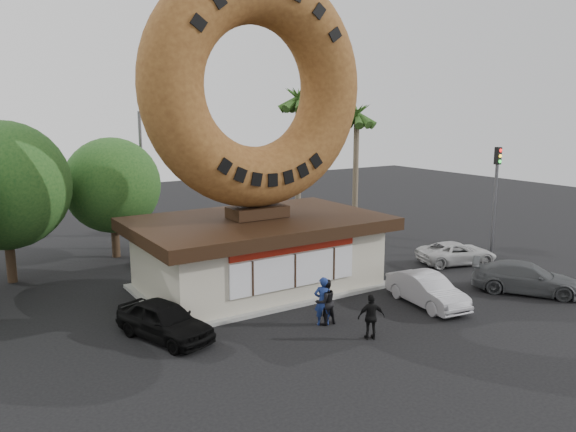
{
  "coord_description": "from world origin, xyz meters",
  "views": [
    {
      "loc": [
        -12.25,
        -15.73,
        8.13
      ],
      "look_at": [
        0.36,
        4.0,
        3.65
      ],
      "focal_mm": 35.0,
      "sensor_mm": 36.0,
      "label": 1
    }
  ],
  "objects_px": {
    "car_grey": "(526,278)",
    "car_white": "(457,253)",
    "giant_donut": "(256,87)",
    "car_black": "(164,320)",
    "donut_shop": "(258,250)",
    "traffic_signal": "(496,187)",
    "person_center": "(325,302)",
    "car_silver": "(427,290)",
    "person_left": "(323,301)",
    "street_lamp": "(144,173)",
    "person_right": "(371,317)"
  },
  "relations": [
    {
      "from": "traffic_signal",
      "to": "car_white",
      "type": "bearing_deg",
      "value": -176.63
    },
    {
      "from": "person_left",
      "to": "car_grey",
      "type": "xyz_separation_m",
      "value": [
        9.96,
        -1.81,
        -0.27
      ]
    },
    {
      "from": "traffic_signal",
      "to": "car_grey",
      "type": "relative_size",
      "value": 1.3
    },
    {
      "from": "person_right",
      "to": "car_grey",
      "type": "distance_m",
      "value": 9.31
    },
    {
      "from": "car_black",
      "to": "car_silver",
      "type": "height_order",
      "value": "car_black"
    },
    {
      "from": "traffic_signal",
      "to": "person_left",
      "type": "distance_m",
      "value": 14.87
    },
    {
      "from": "person_center",
      "to": "traffic_signal",
      "type": "bearing_deg",
      "value": -163.74
    },
    {
      "from": "car_grey",
      "to": "car_white",
      "type": "bearing_deg",
      "value": 40.32
    },
    {
      "from": "car_white",
      "to": "person_center",
      "type": "bearing_deg",
      "value": 124.18
    },
    {
      "from": "car_black",
      "to": "car_grey",
      "type": "bearing_deg",
      "value": -33.01
    },
    {
      "from": "street_lamp",
      "to": "car_white",
      "type": "distance_m",
      "value": 18.07
    },
    {
      "from": "street_lamp",
      "to": "person_center",
      "type": "xyz_separation_m",
      "value": [
        1.77,
        -15.33,
        -3.59
      ]
    },
    {
      "from": "person_center",
      "to": "car_silver",
      "type": "height_order",
      "value": "person_center"
    },
    {
      "from": "car_black",
      "to": "person_left",
      "type": "bearing_deg",
      "value": -38.88
    },
    {
      "from": "donut_shop",
      "to": "street_lamp",
      "type": "xyz_separation_m",
      "value": [
        -1.86,
        10.02,
        2.72
      ]
    },
    {
      "from": "car_black",
      "to": "car_silver",
      "type": "distance_m",
      "value": 10.83
    },
    {
      "from": "car_silver",
      "to": "person_left",
      "type": "bearing_deg",
      "value": -179.46
    },
    {
      "from": "donut_shop",
      "to": "person_center",
      "type": "relative_size",
      "value": 6.28
    },
    {
      "from": "donut_shop",
      "to": "car_black",
      "type": "xyz_separation_m",
      "value": [
        -5.75,
        -3.33,
        -1.07
      ]
    },
    {
      "from": "donut_shop",
      "to": "traffic_signal",
      "type": "bearing_deg",
      "value": -8.1
    },
    {
      "from": "donut_shop",
      "to": "person_left",
      "type": "distance_m",
      "value": 5.38
    },
    {
      "from": "person_left",
      "to": "car_silver",
      "type": "bearing_deg",
      "value": -162.08
    },
    {
      "from": "giant_donut",
      "to": "street_lamp",
      "type": "relative_size",
      "value": 1.32
    },
    {
      "from": "car_silver",
      "to": "car_white",
      "type": "xyz_separation_m",
      "value": [
        6.12,
        3.72,
        -0.08
      ]
    },
    {
      "from": "car_black",
      "to": "car_white",
      "type": "relative_size",
      "value": 0.97
    },
    {
      "from": "person_center",
      "to": "car_black",
      "type": "height_order",
      "value": "person_center"
    },
    {
      "from": "donut_shop",
      "to": "car_white",
      "type": "bearing_deg",
      "value": -11.3
    },
    {
      "from": "car_white",
      "to": "person_left",
      "type": "bearing_deg",
      "value": 124.03
    },
    {
      "from": "person_left",
      "to": "person_right",
      "type": "height_order",
      "value": "person_left"
    },
    {
      "from": "car_grey",
      "to": "traffic_signal",
      "type": "bearing_deg",
      "value": 13.6
    },
    {
      "from": "giant_donut",
      "to": "car_silver",
      "type": "bearing_deg",
      "value": -51.1
    },
    {
      "from": "car_silver",
      "to": "car_grey",
      "type": "relative_size",
      "value": 0.87
    },
    {
      "from": "car_silver",
      "to": "car_white",
      "type": "distance_m",
      "value": 7.16
    },
    {
      "from": "donut_shop",
      "to": "person_center",
      "type": "height_order",
      "value": "donut_shop"
    },
    {
      "from": "person_left",
      "to": "person_center",
      "type": "distance_m",
      "value": 0.12
    },
    {
      "from": "person_left",
      "to": "car_grey",
      "type": "height_order",
      "value": "person_left"
    },
    {
      "from": "person_left",
      "to": "car_white",
      "type": "height_order",
      "value": "person_left"
    },
    {
      "from": "giant_donut",
      "to": "car_black",
      "type": "xyz_separation_m",
      "value": [
        -5.75,
        -3.35,
        -8.37
      ]
    },
    {
      "from": "person_center",
      "to": "car_grey",
      "type": "distance_m",
      "value": 10.01
    },
    {
      "from": "giant_donut",
      "to": "person_center",
      "type": "distance_m",
      "value": 9.75
    },
    {
      "from": "giant_donut",
      "to": "street_lamp",
      "type": "xyz_separation_m",
      "value": [
        -1.86,
        10.0,
        -4.58
      ]
    },
    {
      "from": "street_lamp",
      "to": "person_center",
      "type": "distance_m",
      "value": 15.84
    },
    {
      "from": "giant_donut",
      "to": "car_black",
      "type": "relative_size",
      "value": 2.59
    },
    {
      "from": "traffic_signal",
      "to": "person_center",
      "type": "height_order",
      "value": "traffic_signal"
    },
    {
      "from": "person_right",
      "to": "car_silver",
      "type": "distance_m",
      "value": 4.55
    },
    {
      "from": "person_left",
      "to": "car_grey",
      "type": "distance_m",
      "value": 10.12
    },
    {
      "from": "car_black",
      "to": "person_right",
      "type": "bearing_deg",
      "value": -52.11
    },
    {
      "from": "person_left",
      "to": "car_grey",
      "type": "relative_size",
      "value": 0.4
    },
    {
      "from": "street_lamp",
      "to": "person_left",
      "type": "height_order",
      "value": "street_lamp"
    },
    {
      "from": "giant_donut",
      "to": "person_center",
      "type": "bearing_deg",
      "value": -90.88
    }
  ]
}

